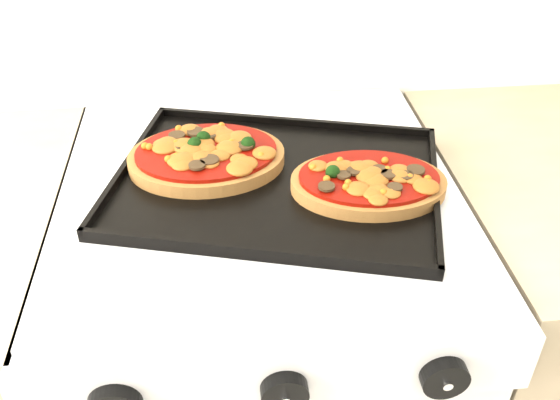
{
  "coord_description": "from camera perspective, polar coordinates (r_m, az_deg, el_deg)",
  "views": [
    {
      "loc": [
        -0.06,
        0.93,
        1.44
      ],
      "look_at": [
        0.02,
        1.64,
        0.92
      ],
      "focal_mm": 40.0,
      "sensor_mm": 36.0,
      "label": 1
    }
  ],
  "objects": [
    {
      "name": "pizza_left",
      "position": [
        0.96,
        -6.74,
        4.1
      ],
      "size": [
        0.24,
        0.19,
        0.03
      ],
      "primitive_type": null,
      "rotation": [
        0.0,
        0.0,
        0.02
      ],
      "color": "#A17437",
      "rests_on": "baking_tray"
    },
    {
      "name": "control_panel",
      "position": [
        0.74,
        0.08,
        -15.95
      ],
      "size": [
        0.6,
        0.02,
        0.09
      ],
      "primitive_type": "cube",
      "color": "silver",
      "rests_on": "stove"
    },
    {
      "name": "knob_center",
      "position": [
        0.73,
        0.42,
        -17.17
      ],
      "size": [
        0.05,
        0.02,
        0.05
      ],
      "primitive_type": "cylinder",
      "rotation": [
        1.57,
        0.0,
        0.0
      ],
      "color": "black",
      "rests_on": "control_panel"
    },
    {
      "name": "pizza_right",
      "position": [
        0.9,
        8.1,
        1.77
      ],
      "size": [
        0.24,
        0.18,
        0.03
      ],
      "primitive_type": null,
      "rotation": [
        0.0,
        0.0,
        -0.1
      ],
      "color": "#A17437",
      "rests_on": "baking_tray"
    },
    {
      "name": "knob_right",
      "position": [
        0.76,
        14.81,
        -15.44
      ],
      "size": [
        0.06,
        0.02,
        0.06
      ],
      "primitive_type": "cylinder",
      "rotation": [
        1.57,
        0.0,
        0.0
      ],
      "color": "black",
      "rests_on": "control_panel"
    },
    {
      "name": "stove",
      "position": [
        1.25,
        -1.54,
        -16.01
      ],
      "size": [
        0.6,
        0.6,
        0.91
      ],
      "primitive_type": "cube",
      "color": "silver",
      "rests_on": "floor"
    },
    {
      "name": "baking_tray",
      "position": [
        0.92,
        -0.33,
        1.92
      ],
      "size": [
        0.54,
        0.46,
        0.02
      ],
      "primitive_type": "cube",
      "rotation": [
        0.0,
        0.0,
        -0.27
      ],
      "color": "black",
      "rests_on": "stove"
    }
  ]
}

